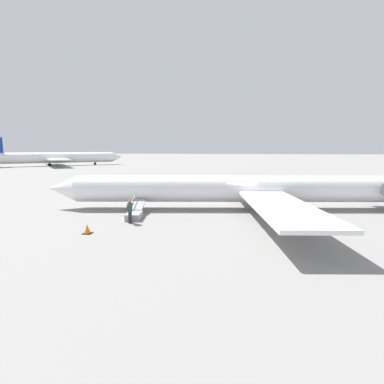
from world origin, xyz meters
name	(u,v)px	position (x,y,z in m)	size (l,w,h in m)	color
ground_plane	(241,209)	(0.00, 0.00, 0.00)	(600.00, 600.00, 0.00)	gray
airplane_main	(252,189)	(-0.93, -0.16, 1.84)	(35.23, 27.54, 6.18)	white
airplane_far_left	(58,158)	(59.57, -60.68, 2.63)	(34.51, 30.43, 8.82)	white
boarding_stairs	(135,213)	(8.15, 5.18, 0.36)	(1.70, 4.13, 1.59)	#99999E
passenger	(130,210)	(7.88, 6.87, 1.00)	(0.38, 0.56, 1.74)	#23232D
traffic_cone_near_stairs	(87,229)	(9.56, 9.92, 0.29)	(0.56, 0.56, 0.62)	black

